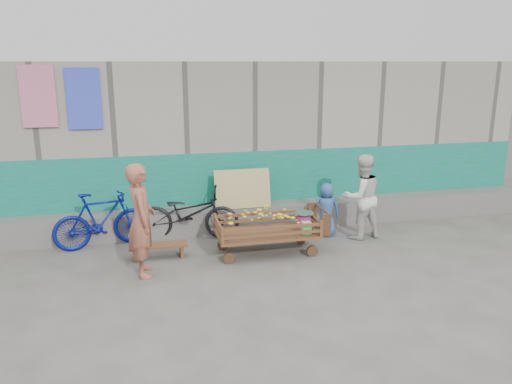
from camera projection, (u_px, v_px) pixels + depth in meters
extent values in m
plane|color=#4D4B46|center=(254.00, 284.00, 6.93)|extent=(80.00, 80.00, 0.00)
cube|color=gray|center=(210.00, 135.00, 10.41)|extent=(12.00, 3.00, 3.00)
cube|color=#116C57|center=(223.00, 190.00, 9.19)|extent=(12.00, 0.03, 1.40)
cube|color=#5D5A56|center=(225.00, 218.00, 9.09)|extent=(12.00, 0.50, 0.45)
cube|color=tan|center=(243.00, 189.00, 8.88)|extent=(1.00, 0.19, 0.68)
cube|color=#CE6B8E|center=(38.00, 96.00, 8.07)|extent=(0.55, 0.03, 1.00)
cube|color=blue|center=(84.00, 99.00, 8.23)|extent=(0.55, 0.03, 1.00)
cube|color=#533518|center=(267.00, 233.00, 7.97)|extent=(1.60, 0.80, 0.04)
cylinder|color=#322411|center=(229.00, 258.00, 7.61)|extent=(0.18, 0.05, 0.18)
cube|color=#533518|center=(223.00, 236.00, 7.42)|extent=(0.04, 0.04, 0.25)
cylinder|color=#322411|center=(223.00, 245.00, 8.17)|extent=(0.18, 0.05, 0.18)
cube|color=#533518|center=(215.00, 221.00, 8.12)|extent=(0.04, 0.04, 0.25)
cylinder|color=#322411|center=(312.00, 251.00, 7.91)|extent=(0.18, 0.05, 0.18)
cube|color=#533518|center=(321.00, 228.00, 7.75)|extent=(0.04, 0.04, 0.25)
cylinder|color=#322411|center=(301.00, 238.00, 8.46)|extent=(0.18, 0.05, 0.18)
cube|color=#533518|center=(306.00, 215.00, 8.46)|extent=(0.04, 0.04, 0.25)
cube|color=#533518|center=(273.00, 234.00, 7.59)|extent=(1.55, 0.04, 0.04)
cube|color=#533518|center=(273.00, 228.00, 7.57)|extent=(1.55, 0.04, 0.04)
cube|color=#533518|center=(261.00, 220.00, 8.30)|extent=(1.55, 0.04, 0.04)
cube|color=#533518|center=(261.00, 214.00, 8.27)|extent=(1.55, 0.04, 0.04)
cube|color=#533518|center=(219.00, 230.00, 7.78)|extent=(0.04, 0.75, 0.04)
cube|color=#533518|center=(219.00, 224.00, 7.75)|extent=(0.04, 0.75, 0.04)
cube|color=#533518|center=(313.00, 223.00, 8.12)|extent=(0.04, 0.75, 0.04)
cube|color=#533518|center=(313.00, 217.00, 8.09)|extent=(0.04, 0.75, 0.04)
cylinder|color=#322411|center=(323.00, 210.00, 8.09)|extent=(0.04, 0.71, 0.04)
cube|color=#322411|center=(312.00, 213.00, 8.43)|extent=(0.16, 0.04, 0.36)
cube|color=#322411|center=(326.00, 225.00, 7.81)|extent=(0.16, 0.04, 0.36)
ellipsoid|color=yellow|center=(261.00, 221.00, 7.90)|extent=(1.16, 0.62, 0.39)
cylinder|color=#DE2390|center=(304.00, 222.00, 8.08)|extent=(0.21, 0.21, 0.23)
cylinder|color=silver|center=(304.00, 215.00, 8.04)|extent=(0.03, 0.03, 0.05)
cylinder|color=silver|center=(304.00, 213.00, 8.03)|extent=(0.30, 0.30, 0.02)
cube|color=#5BF064|center=(306.00, 228.00, 7.83)|extent=(0.14, 0.11, 0.20)
cube|color=#533518|center=(158.00, 245.00, 7.81)|extent=(0.90, 0.27, 0.04)
cube|color=#533518|center=(135.00, 254.00, 7.76)|extent=(0.05, 0.25, 0.18)
cube|color=#533518|center=(182.00, 251.00, 7.91)|extent=(0.05, 0.25, 0.18)
imported|color=#975440|center=(141.00, 220.00, 7.06)|extent=(0.43, 0.63, 1.64)
imported|color=silver|center=(361.00, 197.00, 8.58)|extent=(0.80, 0.66, 1.48)
imported|color=#315697|center=(326.00, 210.00, 8.76)|extent=(0.51, 0.38, 0.96)
imported|color=black|center=(188.00, 214.00, 8.60)|extent=(1.83, 0.95, 0.91)
imported|color=navy|center=(102.00, 220.00, 8.21)|extent=(1.63, 0.78, 0.94)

